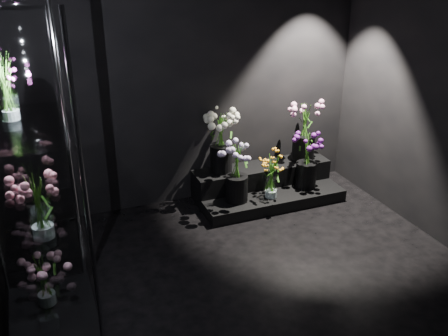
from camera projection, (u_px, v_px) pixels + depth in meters
floor at (264, 299)px, 4.14m from camera, size 4.00×4.00×0.00m
wall_back at (186, 79)px, 5.27m from camera, size 4.00×0.00×4.00m
display_riser at (265, 185)px, 5.78m from camera, size 1.63×0.72×0.36m
display_case at (29, 189)px, 3.30m from camera, size 0.66×1.10×2.41m
bouquet_orange_bells at (272, 176)px, 5.44m from camera, size 0.30×0.30×0.50m
bouquet_lilac at (237, 168)px, 5.31m from camera, size 0.39×0.39×0.66m
bouquet_purple at (307, 157)px, 5.63m from camera, size 0.38×0.38×0.66m
bouquet_cream_roses at (221, 137)px, 5.47m from camera, size 0.52×0.52×0.69m
bouquet_pink_roses at (304, 129)px, 5.78m from camera, size 0.37×0.37×0.69m
bouquet_case_pink at (39, 206)px, 3.16m from camera, size 0.29×0.29×0.45m
bouquet_case_magenta at (7, 90)px, 3.14m from camera, size 0.27×0.27×0.38m
bouquet_case_base_pink at (43, 277)px, 3.82m from camera, size 0.37×0.37×0.46m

